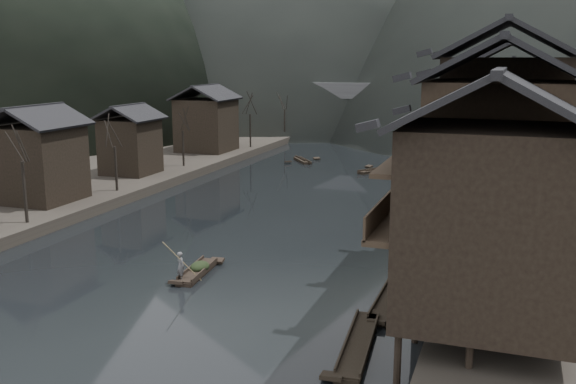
% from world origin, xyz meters
% --- Properties ---
extents(water, '(300.00, 300.00, 0.00)m').
position_xyz_m(water, '(0.00, 0.00, 0.00)').
color(water, black).
rests_on(water, ground).
extents(left_bank, '(40.00, 200.00, 1.20)m').
position_xyz_m(left_bank, '(-35.00, 40.00, 0.60)').
color(left_bank, '#2D2823').
rests_on(left_bank, ground).
extents(stilt_houses, '(9.00, 67.60, 15.63)m').
position_xyz_m(stilt_houses, '(17.28, 18.80, 8.73)').
color(stilt_houses, black).
rests_on(stilt_houses, ground).
extents(left_houses, '(8.10, 53.20, 8.73)m').
position_xyz_m(left_houses, '(-20.50, 20.12, 5.66)').
color(left_houses, black).
rests_on(left_houses, left_bank).
extents(bare_trees, '(3.42, 73.20, 6.83)m').
position_xyz_m(bare_trees, '(-17.00, 21.78, 5.95)').
color(bare_trees, black).
rests_on(bare_trees, left_bank).
extents(moored_sampans, '(3.10, 68.18, 0.47)m').
position_xyz_m(moored_sampans, '(12.03, 23.44, 0.20)').
color(moored_sampans, black).
rests_on(moored_sampans, water).
extents(midriver_boats, '(14.29, 42.09, 0.45)m').
position_xyz_m(midriver_boats, '(-0.82, 53.61, 0.20)').
color(midriver_boats, black).
rests_on(midriver_boats, water).
extents(stone_bridge, '(40.00, 6.00, 9.00)m').
position_xyz_m(stone_bridge, '(-0.00, 72.00, 5.11)').
color(stone_bridge, '#4C4C4F').
rests_on(stone_bridge, ground).
extents(hero_sampan, '(1.54, 5.19, 0.44)m').
position_xyz_m(hero_sampan, '(0.01, -0.35, 0.20)').
color(hero_sampan, black).
rests_on(hero_sampan, water).
extents(cargo_heap, '(1.13, 1.48, 0.68)m').
position_xyz_m(cargo_heap, '(0.04, -0.11, 0.78)').
color(cargo_heap, black).
rests_on(cargo_heap, hero_sampan).
extents(boatman, '(0.77, 0.69, 1.76)m').
position_xyz_m(boatman, '(-0.17, -2.13, 1.32)').
color(boatman, '#5F5F62').
rests_on(boatman, hero_sampan).
extents(bamboo_pole, '(1.63, 2.00, 2.99)m').
position_xyz_m(bamboo_pole, '(0.03, -2.13, 3.69)').
color(bamboo_pole, '#8C7A51').
rests_on(bamboo_pole, boatman).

